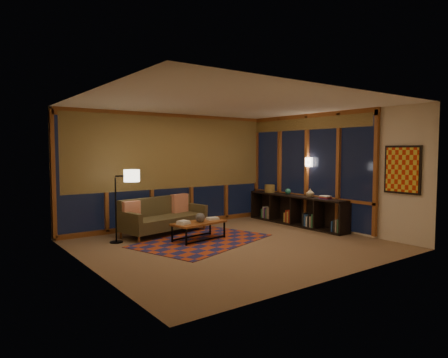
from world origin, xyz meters
TOP-DOWN VIEW (x-y plane):
  - floor at (0.00, 0.00)m, footprint 5.50×5.00m
  - ceiling at (0.00, 0.00)m, footprint 5.50×5.00m
  - walls at (0.00, 0.00)m, footprint 5.51×5.01m
  - window_wall_back at (0.00, 2.43)m, footprint 5.30×0.16m
  - window_wall_right at (2.68, 0.60)m, footprint 0.16×3.70m
  - wall_art at (2.71, -1.85)m, footprint 0.06×0.74m
  - wall_sconce at (2.62, 0.45)m, footprint 0.12×0.18m
  - sofa at (-0.59, 1.70)m, footprint 2.02×1.14m
  - pillow_left at (-1.36, 1.70)m, footprint 0.38×0.16m
  - pillow_right at (-0.04, 2.02)m, footprint 0.47×0.25m
  - area_rug at (-0.31, 0.63)m, footprint 3.05×2.48m
  - coffee_table at (-0.33, 0.72)m, footprint 1.19×0.69m
  - book_stack_a at (-0.72, 0.70)m, footprint 0.29×0.26m
  - book_stack_b at (0.05, 0.79)m, footprint 0.28×0.24m
  - ceramic_pot at (-0.32, 0.69)m, footprint 0.21×0.21m
  - floor_lamp at (-1.76, 1.52)m, footprint 0.51×0.35m
  - bookshelf at (2.49, 0.73)m, footprint 0.40×2.93m
  - basket at (2.47, 1.65)m, footprint 0.29×0.29m
  - teal_bowl at (2.49, 1.01)m, footprint 0.18×0.18m
  - vase at (2.49, 0.28)m, footprint 0.24×0.24m
  - shelf_book_stack at (2.49, -0.17)m, footprint 0.18×0.23m

SIDE VIEW (x-z plane):
  - floor at x=0.00m, z-range -0.01..0.01m
  - area_rug at x=-0.31m, z-range 0.00..0.01m
  - coffee_table at x=-0.33m, z-range 0.00..0.38m
  - bookshelf at x=2.49m, z-range 0.00..0.73m
  - sofa at x=-0.59m, z-range 0.00..0.78m
  - book_stack_b at x=0.05m, z-range 0.38..0.43m
  - book_stack_a at x=-0.72m, z-range 0.38..0.45m
  - ceramic_pot at x=-0.32m, z-range 0.38..0.57m
  - pillow_left at x=-1.36m, z-range 0.39..0.76m
  - pillow_right at x=-0.04m, z-range 0.39..0.83m
  - floor_lamp at x=-1.76m, z-range 0.00..1.45m
  - shelf_book_stack at x=2.49m, z-range 0.73..0.79m
  - teal_bowl at x=2.49m, z-range 0.73..0.88m
  - vase at x=2.49m, z-range 0.73..0.93m
  - basket at x=2.47m, z-range 0.73..0.93m
  - walls at x=0.00m, z-range 0.00..2.70m
  - window_wall_back at x=0.00m, z-range 0.05..2.65m
  - window_wall_right at x=2.68m, z-range 0.05..2.65m
  - wall_art at x=2.71m, z-range 0.98..1.92m
  - wall_sconce at x=2.62m, z-range 1.44..1.66m
  - ceiling at x=0.00m, z-range 2.70..2.71m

